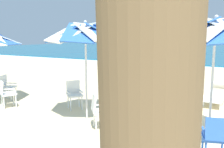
% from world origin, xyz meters
% --- Properties ---
extents(ground_plane, '(80.00, 80.00, 0.00)m').
position_xyz_m(ground_plane, '(0.00, 0.00, 0.00)').
color(ground_plane, beige).
extents(beach_umbrella_0, '(2.35, 2.35, 2.67)m').
position_xyz_m(beach_umbrella_0, '(0.11, -2.33, 2.34)').
color(beach_umbrella_0, silver).
rests_on(beach_umbrella_0, ground).
extents(plastic_chair_0, '(0.54, 0.57, 0.87)m').
position_xyz_m(plastic_chair_0, '(0.30, -3.05, 0.50)').
color(plastic_chair_0, blue).
rests_on(plastic_chair_0, ground).
extents(beach_umbrella_1, '(2.11, 2.11, 2.66)m').
position_xyz_m(beach_umbrella_1, '(-3.02, -2.22, 2.30)').
color(beach_umbrella_1, silver).
rests_on(beach_umbrella_1, ground).
extents(plastic_chair_1, '(0.63, 0.63, 0.87)m').
position_xyz_m(plastic_chair_1, '(-3.92, -1.57, 0.50)').
color(plastic_chair_1, white).
rests_on(plastic_chair_1, ground).
extents(plastic_chair_2, '(0.63, 0.63, 0.87)m').
position_xyz_m(plastic_chair_2, '(-2.36, -2.67, 0.50)').
color(plastic_chair_2, white).
rests_on(plastic_chair_2, ground).
extents(plastic_chair_3, '(0.60, 0.62, 0.87)m').
position_xyz_m(plastic_chair_3, '(-5.86, -2.51, 0.50)').
color(plastic_chair_3, white).
rests_on(plastic_chair_3, ground).
extents(plastic_chair_4, '(0.58, 0.56, 0.87)m').
position_xyz_m(plastic_chair_4, '(-6.70, -1.80, 0.50)').
color(plastic_chair_4, white).
rests_on(plastic_chair_4, ground).
extents(sun_lounger_1, '(0.74, 2.18, 0.62)m').
position_xyz_m(sun_lounger_1, '(-0.08, 1.30, 0.28)').
color(sun_lounger_1, white).
rests_on(sun_lounger_1, ground).
extents(sun_lounger_2, '(0.92, 2.21, 0.62)m').
position_xyz_m(sun_lounger_2, '(-3.01, 0.58, 0.28)').
color(sun_lounger_2, white).
rests_on(sun_lounger_2, ground).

